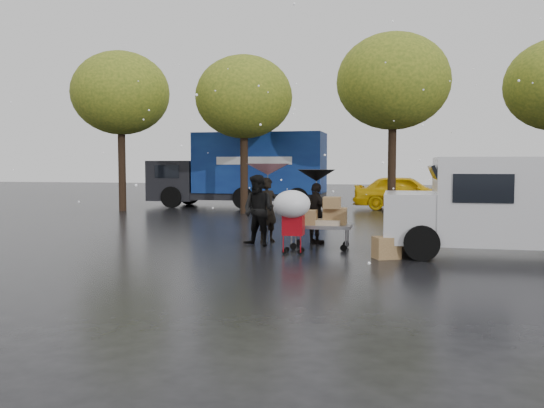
% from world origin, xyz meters
% --- Properties ---
extents(ground, '(90.00, 90.00, 0.00)m').
position_xyz_m(ground, '(0.00, 0.00, 0.00)').
color(ground, black).
rests_on(ground, ground).
extents(person_pink, '(0.70, 0.74, 1.70)m').
position_xyz_m(person_pink, '(-0.59, 1.62, 0.85)').
color(person_pink, black).
rests_on(person_pink, ground).
extents(person_middle, '(1.05, 0.94, 1.78)m').
position_xyz_m(person_middle, '(-0.66, 0.89, 0.89)').
color(person_middle, black).
rests_on(person_middle, ground).
extents(person_black, '(0.93, 0.91, 1.57)m').
position_xyz_m(person_black, '(0.71, 1.49, 0.79)').
color(person_black, black).
rests_on(person_black, ground).
extents(umbrella_pink, '(1.13, 1.13, 2.06)m').
position_xyz_m(umbrella_pink, '(-0.59, 1.62, 1.91)').
color(umbrella_pink, '#4C4C4C').
rests_on(umbrella_pink, ground).
extents(umbrella_black, '(0.97, 0.97, 1.91)m').
position_xyz_m(umbrella_black, '(0.71, 1.49, 1.76)').
color(umbrella_black, '#4C4C4C').
rests_on(umbrella_black, ground).
extents(vendor_cart, '(1.52, 0.80, 1.27)m').
position_xyz_m(vendor_cart, '(1.00, 0.72, 0.73)').
color(vendor_cart, slate).
rests_on(vendor_cart, ground).
extents(shopping_cart, '(0.84, 0.84, 1.46)m').
position_xyz_m(shopping_cart, '(0.42, -0.31, 1.06)').
color(shopping_cart, '#A50912').
rests_on(shopping_cart, ground).
extents(white_van, '(4.91, 2.18, 2.20)m').
position_xyz_m(white_van, '(5.07, 0.39, 1.16)').
color(white_van, silver).
rests_on(white_van, ground).
extents(blue_truck, '(8.30, 2.60, 3.50)m').
position_xyz_m(blue_truck, '(-4.45, 13.33, 1.76)').
color(blue_truck, navy).
rests_on(blue_truck, ground).
extents(box_ground_near, '(0.66, 0.60, 0.47)m').
position_xyz_m(box_ground_near, '(2.52, -0.43, 0.24)').
color(box_ground_near, brown).
rests_on(box_ground_near, ground).
extents(box_ground_far, '(0.43, 0.35, 0.31)m').
position_xyz_m(box_ground_far, '(2.79, 1.59, 0.15)').
color(box_ground_far, brown).
rests_on(box_ground_far, ground).
extents(yellow_taxi, '(4.64, 2.02, 1.56)m').
position_xyz_m(yellow_taxi, '(3.06, 13.46, 0.78)').
color(yellow_taxi, yellow).
rests_on(yellow_taxi, ground).
extents(tree_row, '(21.60, 4.40, 7.12)m').
position_xyz_m(tree_row, '(-0.47, 10.00, 5.02)').
color(tree_row, black).
rests_on(tree_row, ground).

